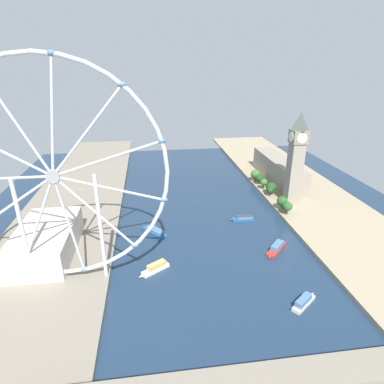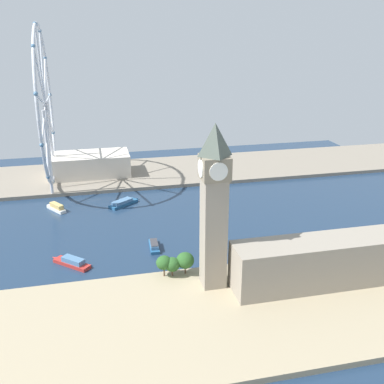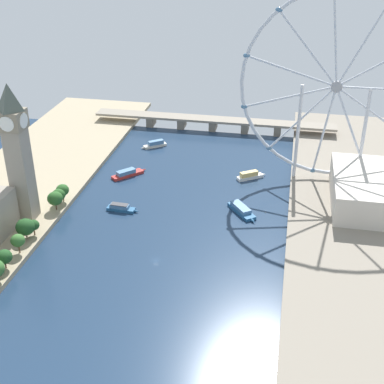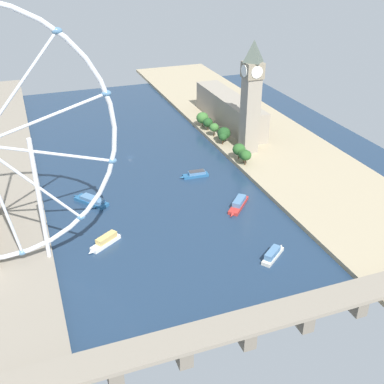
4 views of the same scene
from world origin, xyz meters
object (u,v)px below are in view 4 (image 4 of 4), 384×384
(tour_boat_3, at_px, (196,174))
(tour_boat_0, at_px, (91,201))
(parliament_block, at_px, (229,110))
(tour_boat_4, at_px, (105,241))
(tour_boat_1, at_px, (238,204))
(river_bridge, at_px, (244,327))
(tour_boat_2, at_px, (273,254))
(clock_tower, at_px, (251,96))

(tour_boat_3, bearing_deg, tour_boat_0, 12.22)
(parliament_block, xyz_separation_m, tour_boat_4, (144.84, 150.60, -13.27))
(tour_boat_1, bearing_deg, tour_boat_4, -38.70)
(parliament_block, xyz_separation_m, tour_boat_1, (54.85, 137.44, -13.60))
(parliament_block, bearing_deg, tour_boat_3, 52.91)
(river_bridge, height_order, tour_boat_2, river_bridge)
(tour_boat_0, height_order, tour_boat_4, tour_boat_4)
(tour_boat_0, bearing_deg, tour_boat_1, -150.01)
(clock_tower, relative_size, river_bridge, 0.40)
(tour_boat_1, bearing_deg, parliament_block, -158.78)
(parliament_block, distance_m, tour_boat_4, 209.37)
(tour_boat_0, height_order, tour_boat_1, tour_boat_1)
(clock_tower, xyz_separation_m, tour_boat_2, (49.18, 131.31, -46.03))
(tour_boat_0, xyz_separation_m, tour_boat_2, (-83.13, 95.15, 0.31))
(tour_boat_3, bearing_deg, parliament_block, -124.00)
(tour_boat_1, xyz_separation_m, tour_boat_3, (10.92, -50.44, -0.10))
(tour_boat_1, distance_m, tour_boat_2, 57.63)
(tour_boat_0, xyz_separation_m, tour_boat_3, (-78.39, -12.59, 0.01))
(clock_tower, distance_m, tour_boat_2, 147.58)
(clock_tower, relative_size, tour_boat_4, 4.05)
(tour_boat_2, distance_m, tour_boat_3, 107.84)
(river_bridge, xyz_separation_m, tour_boat_1, (-47.59, -106.13, -5.48))
(tour_boat_0, bearing_deg, tour_boat_2, -175.90)
(clock_tower, distance_m, tour_boat_1, 97.28)
(tour_boat_4, bearing_deg, tour_boat_2, 118.63)
(parliament_block, bearing_deg, tour_boat_2, 72.60)
(tour_boat_2, xyz_separation_m, tour_boat_3, (4.74, -107.74, -0.30))
(tour_boat_0, height_order, tour_boat_3, tour_boat_3)
(parliament_block, height_order, tour_boat_2, parliament_block)
(tour_boat_1, height_order, tour_boat_4, tour_boat_4)
(clock_tower, xyz_separation_m, tour_boat_0, (132.31, 36.16, -46.34))
(river_bridge, bearing_deg, tour_boat_0, -73.84)
(tour_boat_4, bearing_deg, tour_boat_0, -124.37)
(clock_tower, height_order, river_bridge, clock_tower)
(clock_tower, distance_m, parliament_block, 72.30)
(parliament_block, height_order, tour_boat_1, parliament_block)
(river_bridge, xyz_separation_m, tour_boat_0, (41.72, -143.97, -5.60))
(tour_boat_2, distance_m, tour_boat_4, 94.73)
(clock_tower, bearing_deg, tour_boat_3, 23.61)
(clock_tower, bearing_deg, tour_boat_2, 69.47)
(tour_boat_3, bearing_deg, tour_boat_1, 105.31)
(clock_tower, height_order, parliament_block, clock_tower)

